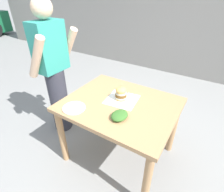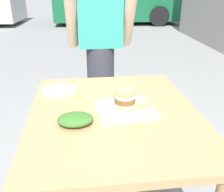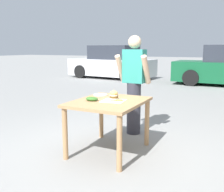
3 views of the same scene
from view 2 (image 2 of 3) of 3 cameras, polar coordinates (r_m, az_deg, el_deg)
The scene contains 8 objects.
patio_table at distance 1.50m, azimuth 0.46°, elevation -7.36°, with size 0.92×1.12×0.75m.
serving_paper at distance 1.47m, azimuth 2.85°, elevation -2.88°, with size 0.31×0.31×0.00m, color white.
sandwich at distance 1.45m, azimuth 2.85°, elevation -0.18°, with size 0.12×0.12×0.17m.
pickle_spear at distance 1.48m, azimuth 6.36°, elevation -2.05°, with size 0.02×0.02×0.08m, color #8EA83D.
side_plate_with_forks at distance 1.74m, azimuth -11.48°, elevation 1.28°, with size 0.22×0.22×0.02m.
side_salad at distance 1.32m, azimuth -7.99°, elevation -5.06°, with size 0.18×0.14×0.06m, color #386B28.
diner_across_table at distance 2.28m, azimuth -2.53°, elevation 10.45°, with size 0.55×0.35×1.69m.
parked_car_far_end at distance 9.57m, azimuth 1.23°, elevation 19.91°, with size 4.23×1.90×1.60m.
Camera 2 is at (-0.17, -1.27, 1.42)m, focal length 42.00 mm.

